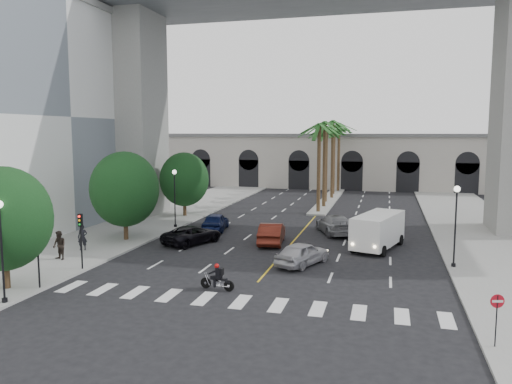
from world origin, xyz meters
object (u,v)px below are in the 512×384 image
Objects in this scene: lamp_post_left_near at (1,243)px; pedestrian_a at (83,237)px; motorcycle_rider at (218,278)px; car_a at (302,253)px; car_e at (215,222)px; car_c at (192,235)px; car_d at (335,224)px; cargo_van at (378,230)px; traffic_signal_near at (38,246)px; pedestrian_b at (59,245)px; do_not_enter_sign at (497,310)px; car_b at (272,233)px; lamp_post_left_far at (175,193)px; traffic_signal_far at (81,232)px; lamp_post_right at (456,219)px.

lamp_post_left_near is 2.87× the size of pedestrian_a.
motorcycle_rider is 0.45× the size of car_a.
lamp_post_left_near is 1.14× the size of car_e.
car_c is 12.40m from car_d.
cargo_van reaches higher than car_e.
traffic_signal_near is at bearing 32.56° from car_d.
car_c is 9.96m from pedestrian_b.
traffic_signal_near is 10.05m from motorcycle_rider.
do_not_enter_sign is (25.71, -10.28, 0.59)m from pedestrian_a.
car_e is 2.51× the size of pedestrian_a.
car_d reaches higher than car_c.
car_e is 14.58m from cargo_van.
pedestrian_a is at bearing 25.15° from car_a.
motorcycle_rider is 0.89× the size of do_not_enter_sign.
car_d is at bearing 97.40° from do_not_enter_sign.
car_a is 6.61m from car_b.
car_c is at bearing 70.22° from pedestrian_b.
lamp_post_left_far is 18.40m from cargo_van.
lamp_post_left_far is (0.00, 21.00, 0.00)m from lamp_post_left_near.
car_e is 14.53m from pedestrian_b.
do_not_enter_sign is at bearing -43.64° from pedestrian_a.
do_not_enter_sign is (13.01, -16.52, 0.85)m from car_b.
traffic_signal_near is 6.35m from pedestrian_b.
traffic_signal_far is 9.98m from car_c.
car_e is (-6.05, 3.89, -0.03)m from car_b.
lamp_post_left_near is 19.94m from car_b.
lamp_post_left_far is at bearing 124.04° from do_not_enter_sign.
do_not_enter_sign is (22.91, 0.62, -1.55)m from lamp_post_left_near.
do_not_enter_sign is (22.81, -1.88, -0.83)m from traffic_signal_near.
traffic_signal_near is 13.72m from car_c.
cargo_van is (17.96, -3.57, -1.76)m from lamp_post_left_far.
car_b is 1.08× the size of car_e.
lamp_post_left_near is at bearing 52.89° from car_b.
lamp_post_left_near reaches higher than traffic_signal_near.
car_e is at bearing 157.01° from lamp_post_right.
car_a is 1.97× the size of do_not_enter_sign.
car_e is at bearing -22.33° from car_a.
pedestrian_b is at bearing 28.80° from car_b.
lamp_post_left_near reaches higher than traffic_signal_far.
lamp_post_left_near is 26.58m from car_d.
lamp_post_right is 1.47× the size of traffic_signal_far.
cargo_van is at bearing 157.10° from car_e.
lamp_post_left_far is 0.95× the size of car_d.
lamp_post_left_far is at bearing 160.67° from lamp_post_right.
lamp_post_right reaches higher than do_not_enter_sign.
lamp_post_left_far reaches higher than pedestrian_a.
traffic_signal_far is 1.86× the size of pedestrian_b.
traffic_signal_far is 0.65× the size of car_d.
traffic_signal_near is at bearing -42.39° from pedestrian_b.
lamp_post_left_near is at bearing -143.36° from motorcycle_rider.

